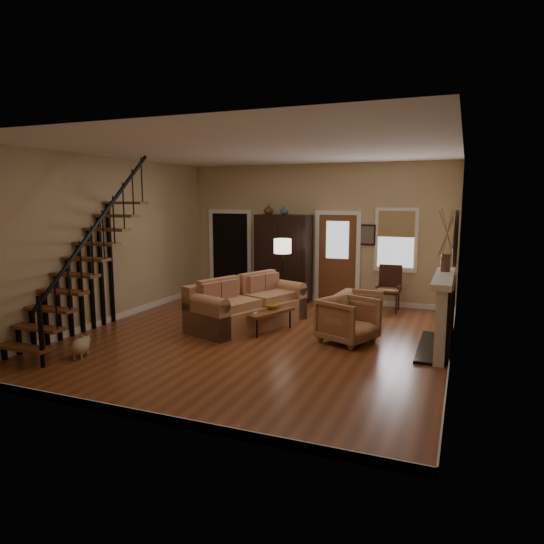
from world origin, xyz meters
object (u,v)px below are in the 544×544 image
at_px(sofa, 248,304).
at_px(coffee_table, 264,320).
at_px(floor_lamp, 282,276).
at_px(side_chair, 389,289).
at_px(armchair_left, 348,320).
at_px(armchair_right, 359,310).
at_px(armoire, 283,258).

bearing_deg(sofa, coffee_table, -1.83).
height_order(floor_lamp, side_chair, floor_lamp).
height_order(sofa, coffee_table, sofa).
bearing_deg(armchair_left, armchair_right, 24.20).
distance_m(armoire, armchair_right, 2.93).
xyz_separation_m(sofa, armchair_left, (2.05, -0.31, -0.06)).
distance_m(sofa, armchair_left, 2.08).
relative_size(coffee_table, armchair_left, 1.23).
bearing_deg(side_chair, sofa, -135.78).
relative_size(armoire, floor_lamp, 1.29).
bearing_deg(side_chair, floor_lamp, -154.13).
distance_m(armoire, coffee_table, 2.86).
bearing_deg(armchair_right, armchair_left, -174.59).
height_order(armoire, side_chair, armoire).
bearing_deg(armchair_left, armoire, 61.80).
relative_size(armoire, coffee_table, 1.98).
relative_size(armoire, armchair_right, 2.68).
relative_size(armoire, side_chair, 2.06).
distance_m(armoire, armchair_left, 3.65).
height_order(armoire, armchair_right, armoire).
distance_m(sofa, side_chair, 3.29).
bearing_deg(armchair_left, coffee_table, 108.08).
bearing_deg(coffee_table, floor_lamp, 96.94).
relative_size(armchair_right, side_chair, 0.77).
relative_size(sofa, armchair_right, 3.07).
height_order(sofa, floor_lamp, floor_lamp).
relative_size(armchair_left, floor_lamp, 0.53).
relative_size(floor_lamp, side_chair, 1.60).
relative_size(armchair_left, armchair_right, 1.10).
relative_size(coffee_table, floor_lamp, 0.65).
xyz_separation_m(armchair_left, floor_lamp, (-1.81, 1.58, 0.42)).
bearing_deg(armchair_right, armoire, 55.88).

